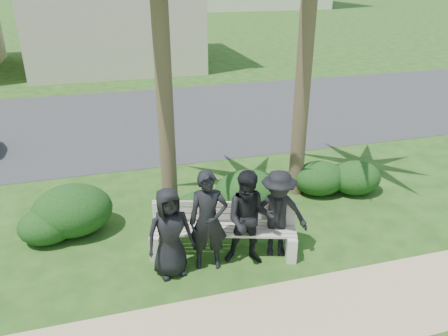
{
  "coord_description": "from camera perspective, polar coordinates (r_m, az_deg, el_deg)",
  "views": [
    {
      "loc": [
        -1.96,
        -6.13,
        4.57
      ],
      "look_at": [
        0.07,
        1.0,
        1.19
      ],
      "focal_mm": 35.0,
      "sensor_mm": 36.0,
      "label": 1
    }
  ],
  "objects": [
    {
      "name": "hedge_d",
      "position": [
        8.88,
        3.13,
        -3.12
      ],
      "size": [
        1.41,
        1.17,
        0.92
      ],
      "primitive_type": "ellipsoid",
      "color": "black",
      "rests_on": "ground"
    },
    {
      "name": "hedge_f",
      "position": [
        10.14,
        16.83,
        -1.1
      ],
      "size": [
        1.13,
        0.94,
        0.74
      ],
      "primitive_type": "ellipsoid",
      "color": "black",
      "rests_on": "ground"
    },
    {
      "name": "man_d",
      "position": [
        7.49,
        7.0,
        -5.97
      ],
      "size": [
        1.16,
        0.89,
        1.59
      ],
      "primitive_type": "imported",
      "rotation": [
        0.0,
        0.0,
        -0.32
      ],
      "color": "black",
      "rests_on": "ground"
    },
    {
      "name": "ground",
      "position": [
        7.9,
        1.5,
        -10.88
      ],
      "size": [
        160.0,
        160.0,
        0.0
      ],
      "primitive_type": "plane",
      "color": "#1C4112",
      "rests_on": "ground"
    },
    {
      "name": "asphalt_street",
      "position": [
        14.98,
        -7.68,
        6.51
      ],
      "size": [
        160.0,
        8.0,
        0.01
      ],
      "primitive_type": "cube",
      "color": "#2D2D30",
      "rests_on": "ground"
    },
    {
      "name": "hedge_e",
      "position": [
        9.9,
        12.38,
        -1.18
      ],
      "size": [
        1.15,
        0.95,
        0.75
      ],
      "primitive_type": "ellipsoid",
      "color": "black",
      "rests_on": "ground"
    },
    {
      "name": "hedge_a",
      "position": [
        8.64,
        -22.16,
        -6.88
      ],
      "size": [
        1.02,
        0.84,
        0.67
      ],
      "primitive_type": "ellipsoid",
      "color": "black",
      "rests_on": "ground"
    },
    {
      "name": "man_c",
      "position": [
        7.22,
        3.33,
        -6.64
      ],
      "size": [
        0.98,
        0.86,
        1.69
      ],
      "primitive_type": "imported",
      "rotation": [
        0.0,
        0.0,
        -0.31
      ],
      "color": "black",
      "rests_on": "ground"
    },
    {
      "name": "hedge_c",
      "position": [
        8.59,
        -3.2,
        -5.18
      ],
      "size": [
        1.0,
        0.82,
        0.65
      ],
      "primitive_type": "ellipsoid",
      "color": "black",
      "rests_on": "ground"
    },
    {
      "name": "man_a",
      "position": [
        7.04,
        -7.12,
        -8.39
      ],
      "size": [
        0.82,
        0.6,
        1.54
      ],
      "primitive_type": "imported",
      "rotation": [
        0.0,
        0.0,
        0.16
      ],
      "color": "black",
      "rests_on": "ground"
    },
    {
      "name": "hedge_b",
      "position": [
        8.69,
        -19.23,
        -5.06
      ],
      "size": [
        1.48,
        1.22,
        0.97
      ],
      "primitive_type": "ellipsoid",
      "color": "black",
      "rests_on": "ground"
    },
    {
      "name": "man_b",
      "position": [
        7.1,
        -2.06,
        -6.92
      ],
      "size": [
        0.7,
        0.53,
        1.74
      ],
      "primitive_type": "imported",
      "rotation": [
        0.0,
        0.0,
        -0.19
      ],
      "color": "black",
      "rests_on": "ground"
    },
    {
      "name": "footpath",
      "position": [
        6.6,
        6.44,
        -19.55
      ],
      "size": [
        30.0,
        1.6,
        0.01
      ],
      "primitive_type": "cube",
      "color": "tan",
      "rests_on": "ground"
    },
    {
      "name": "park_bench",
      "position": [
        7.67,
        -0.16,
        -8.48
      ],
      "size": [
        2.66,
        1.3,
        0.87
      ],
      "rotation": [
        0.0,
        0.0,
        -0.31
      ],
      "color": "#AEA191",
      "rests_on": "ground"
    }
  ]
}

